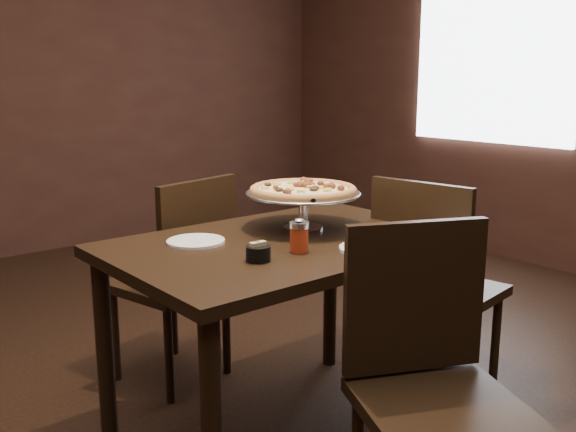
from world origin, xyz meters
TOP-DOWN VIEW (x-y plane):
  - room at (0.06, 0.03)m, footprint 6.04×7.04m
  - dining_table at (0.02, 0.09)m, footprint 1.30×0.87m
  - pizza_stand at (0.19, 0.18)m, footprint 0.46×0.46m
  - parmesan_shaker at (-0.05, -0.06)m, footprint 0.06×0.06m
  - pepper_flake_shaker at (-0.05, -0.07)m, footprint 0.07×0.07m
  - packet_caddy at (-0.23, -0.07)m, footprint 0.08×0.08m
  - napkin_stack at (0.38, -0.19)m, footprint 0.15×0.15m
  - plate_left at (-0.27, 0.26)m, footprint 0.21×0.21m
  - plate_near at (0.16, -0.22)m, footprint 0.23×0.23m
  - serving_spatula at (0.09, 0.06)m, footprint 0.14×0.14m
  - chair_far at (-0.06, 0.76)m, footprint 0.55×0.55m
  - chair_near at (-0.01, -0.63)m, footprint 0.61×0.61m
  - chair_side at (0.72, -0.06)m, footprint 0.53×0.53m

SIDE VIEW (x-z plane):
  - chair_far at x=-0.06m, z-range 0.04..1.02m
  - chair_near at x=-0.01m, z-range 0.05..1.03m
  - chair_side at x=0.72m, z-range 0.05..1.04m
  - dining_table at x=0.02m, z-range 0.30..1.10m
  - plate_left at x=-0.27m, z-range 0.81..0.82m
  - plate_near at x=0.16m, z-range 0.81..0.82m
  - napkin_stack at x=0.38m, z-range 0.81..0.82m
  - packet_caddy at x=-0.23m, z-range 0.80..0.87m
  - parmesan_shaker at x=-0.05m, z-range 0.80..0.90m
  - pepper_flake_shaker at x=-0.05m, z-range 0.80..0.92m
  - serving_spatula at x=0.09m, z-range 0.95..0.97m
  - pizza_stand at x=0.19m, z-range 0.87..1.06m
  - room at x=0.06m, z-range -0.02..2.82m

